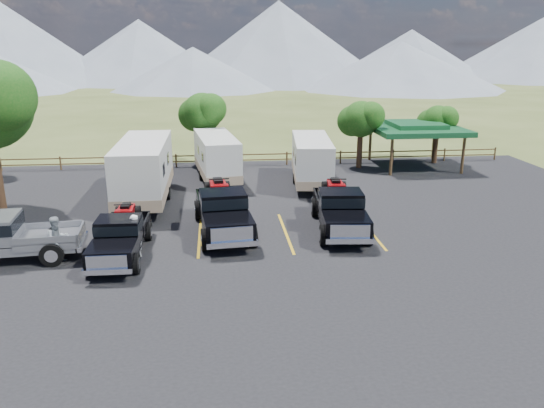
{
  "coord_description": "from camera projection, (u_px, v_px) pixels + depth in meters",
  "views": [
    {
      "loc": [
        -1.12,
        -19.18,
        8.52
      ],
      "look_at": [
        1.31,
        3.55,
        1.6
      ],
      "focal_mm": 35.0,
      "sensor_mm": 36.0,
      "label": 1
    }
  ],
  "objects": [
    {
      "name": "trailer_center",
      "position": [
        217.0,
        157.0,
        33.91
      ],
      "size": [
        3.06,
        8.43,
        2.91
      ],
      "rotation": [
        0.0,
        0.0,
        0.13
      ],
      "color": "silver",
      "rests_on": "asphalt_lot"
    },
    {
      "name": "tree_ne_b",
      "position": [
        437.0,
        121.0,
        38.59
      ],
      "size": [
        2.77,
        2.59,
        4.27
      ],
      "color": "#331F13",
      "rests_on": "ground"
    },
    {
      "name": "tree_north",
      "position": [
        202.0,
        113.0,
        37.61
      ],
      "size": [
        3.46,
        3.24,
        5.25
      ],
      "color": "#331F13",
      "rests_on": "ground"
    },
    {
      "name": "person_a",
      "position": [
        134.0,
        236.0,
        21.67
      ],
      "size": [
        0.8,
        0.79,
        1.86
      ],
      "primitive_type": "imported",
      "rotation": [
        0.0,
        0.0,
        3.88
      ],
      "color": "white",
      "rests_on": "asphalt_lot"
    },
    {
      "name": "tree_ne_a",
      "position": [
        361.0,
        119.0,
        36.93
      ],
      "size": [
        3.11,
        2.92,
        4.76
      ],
      "color": "#331F13",
      "rests_on": "ground"
    },
    {
      "name": "rig_right",
      "position": [
        340.0,
        208.0,
        25.1
      ],
      "size": [
        2.72,
        6.59,
        2.15
      ],
      "rotation": [
        0.0,
        0.0,
        -0.09
      ],
      "color": "black",
      "rests_on": "asphalt_lot"
    },
    {
      "name": "trailer_left",
      "position": [
        144.0,
        171.0,
        29.14
      ],
      "size": [
        2.64,
        9.8,
        3.42
      ],
      "rotation": [
        0.0,
        0.0,
        0.0
      ],
      "color": "silver",
      "rests_on": "asphalt_lot"
    },
    {
      "name": "rig_center",
      "position": [
        223.0,
        209.0,
        24.72
      ],
      "size": [
        2.86,
        6.88,
        2.24
      ],
      "rotation": [
        0.0,
        0.0,
        0.1
      ],
      "color": "black",
      "rests_on": "asphalt_lot"
    },
    {
      "name": "pavilion",
      "position": [
        416.0,
        128.0,
        37.53
      ],
      "size": [
        6.2,
        6.2,
        3.22
      ],
      "color": "brown",
      "rests_on": "ground"
    },
    {
      "name": "stall_lines",
      "position": [
        243.0,
        234.0,
        24.63
      ],
      "size": [
        12.12,
        5.5,
        0.01
      ],
      "color": "#BE9216",
      "rests_on": "asphalt_lot"
    },
    {
      "name": "person_b",
      "position": [
        58.0,
        240.0,
        21.21
      ],
      "size": [
        1.19,
        1.16,
        1.93
      ],
      "primitive_type": "imported",
      "rotation": [
        0.0,
        0.0,
        0.68
      ],
      "color": "gray",
      "rests_on": "asphalt_lot"
    },
    {
      "name": "trailer_right",
      "position": [
        312.0,
        161.0,
        32.9
      ],
      "size": [
        2.87,
        8.44,
        2.92
      ],
      "rotation": [
        0.0,
        0.0,
        -0.1
      ],
      "color": "silver",
      "rests_on": "asphalt_lot"
    },
    {
      "name": "mountain_range",
      "position": [
        184.0,
        47.0,
        118.63
      ],
      "size": [
        209.0,
        71.0,
        20.0
      ],
      "color": "slate",
      "rests_on": "ground"
    },
    {
      "name": "ground",
      "position": [
        249.0,
        270.0,
        20.83
      ],
      "size": [
        320.0,
        320.0,
        0.0
      ],
      "primitive_type": "plane",
      "color": "#3F4B20",
      "rests_on": "ground"
    },
    {
      "name": "rig_left",
      "position": [
        121.0,
        235.0,
        21.93
      ],
      "size": [
        2.08,
        5.7,
        1.9
      ],
      "rotation": [
        0.0,
        0.0,
        -0.02
      ],
      "color": "black",
      "rests_on": "asphalt_lot"
    },
    {
      "name": "asphalt_lot",
      "position": [
        244.0,
        242.0,
        23.68
      ],
      "size": [
        44.0,
        34.0,
        0.04
      ],
      "primitive_type": "cube",
      "color": "black",
      "rests_on": "ground"
    },
    {
      "name": "rail_fence",
      "position": [
        260.0,
        158.0,
        38.47
      ],
      "size": [
        36.12,
        0.12,
        1.0
      ],
      "color": "brown",
      "rests_on": "ground"
    },
    {
      "name": "pickup_silver",
      "position": [
        2.0,
        237.0,
        21.39
      ],
      "size": [
        6.53,
        2.68,
        1.91
      ],
      "rotation": [
        0.0,
        0.0,
        -1.49
      ],
      "color": "gray",
      "rests_on": "asphalt_lot"
    }
  ]
}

